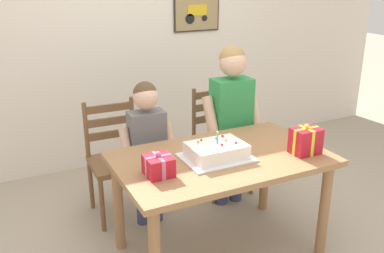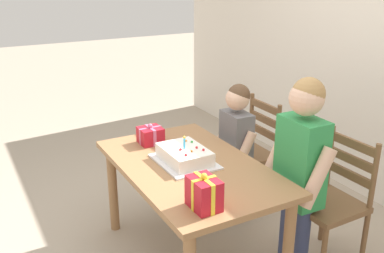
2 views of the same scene
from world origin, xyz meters
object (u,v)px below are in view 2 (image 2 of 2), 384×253
Objects in this scene: dining_table at (190,178)px; gift_box_red_large at (204,193)px; birthday_cake at (185,156)px; gift_box_beside_cake at (150,135)px; child_younger at (236,140)px; child_older at (301,158)px; chair_left at (249,152)px; chair_right at (331,201)px.

dining_table is 6.66× the size of gift_box_red_large.
birthday_cake reaches higher than gift_box_beside_cake.
dining_table is 0.65m from child_younger.
child_older is 0.73m from child_younger.
child_older reaches higher than birthday_cake.
birthday_cake is at bearing -63.29° from chair_left.
child_younger is (-0.78, -0.26, 0.22)m from chair_right.
chair_right is at bearing 18.30° from child_younger.
dining_table is 0.97m from chair_right.
gift_box_red_large is 1.14m from child_younger.
chair_right reaches higher than gift_box_beside_cake.
child_younger is at bearing 75.26° from gift_box_beside_cake.
chair_left is at bearing 123.60° from child_younger.
child_younger is (0.17, 0.65, -0.10)m from gift_box_beside_cake.
gift_box_red_large is at bearing -21.25° from dining_table.
dining_table is 8.15× the size of gift_box_beside_cake.
chair_right is at bearing 92.53° from gift_box_red_large.
dining_table is at bearing -60.21° from chair_left.
chair_right is at bearing 58.26° from birthday_cake.
child_older is at bearing -16.11° from chair_left.
gift_box_beside_cake is (-0.43, -0.06, 0.01)m from birthday_cake.
child_older reaches higher than gift_box_beside_cake.
child_older is at bearing 53.79° from dining_table.
birthday_cake is 0.60m from gift_box_red_large.
birthday_cake is at bearing -66.60° from child_younger.
child_older is (0.42, 0.57, 0.19)m from dining_table.
gift_box_red_large is (0.57, -0.19, 0.04)m from birthday_cake.
child_younger reaches higher than chair_left.
chair_left and chair_right have the same top height.
gift_box_red_large is at bearing -87.47° from chair_right.
chair_right is 0.85m from child_younger.
child_younger is at bearing 136.80° from gift_box_red_large.
chair_right is 0.69× the size of child_older.
birthday_cake is 0.75m from child_older.
chair_left is at bearing 116.71° from birthday_cake.
chair_right is at bearing 43.61° from gift_box_beside_cake.
gift_box_red_large is 0.23× the size of chair_right.
chair_left is 0.38m from child_younger.
chair_left is at bearing 133.97° from gift_box_red_large.
child_younger reaches higher than birthday_cake.
birthday_cake is 0.48× the size of chair_right.
child_older is at bearing -102.46° from chair_right.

